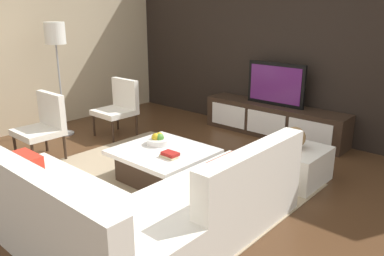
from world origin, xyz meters
The scene contains 15 objects.
ground_plane centered at (0.00, 0.00, 0.00)m, with size 14.00×14.00×0.00m, color #4C301C.
feature_wall_back centered at (0.00, 2.70, 1.40)m, with size 6.40×0.12×2.80m, color black.
side_wall_left centered at (-3.20, 0.20, 1.40)m, with size 0.12×5.20×2.80m, color #C6B28E.
area_rug centered at (-0.10, 0.00, 0.01)m, with size 2.97×2.51×0.01m, color tan.
media_console centered at (0.00, 2.40, 0.25)m, with size 2.30×0.47×0.50m.
television centered at (0.00, 2.40, 0.82)m, with size 0.95×0.06×0.65m.
sectional_couch centered at (0.50, -0.90, 0.28)m, with size 2.33×2.26×0.82m.
coffee_table centered at (-0.10, 0.10, 0.20)m, with size 1.03×0.95×0.38m.
accent_chair_near centered at (-1.78, -0.43, 0.49)m, with size 0.57×0.52×0.87m.
floor_lamp centered at (-2.52, 0.27, 1.45)m, with size 0.30×0.30×1.73m.
ottoman centered at (1.01, 1.11, 0.20)m, with size 0.70×0.70×0.40m, color white.
fruit_bowl centered at (-0.28, 0.20, 0.43)m, with size 0.28×0.28×0.14m.
accent_chair_far centered at (-1.86, 0.86, 0.49)m, with size 0.56×0.54×0.87m.
decorative_ball centered at (1.01, 1.11, 0.52)m, with size 0.25×0.25×0.25m, color #997247.
book_stack centered at (0.12, -0.02, 0.41)m, with size 0.20×0.13×0.06m.
Camera 1 is at (2.88, -2.75, 1.92)m, focal length 36.01 mm.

